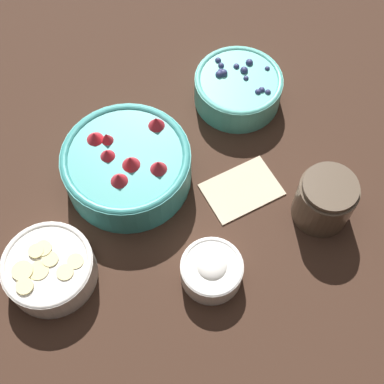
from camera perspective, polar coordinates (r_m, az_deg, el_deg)
ground_plane at (r=0.96m, az=-2.55°, el=1.14°), size 4.00×4.00×0.00m
bowl_strawberries at (r=0.93m, az=-6.95°, el=2.95°), size 0.22×0.22×0.09m
bowl_blueberries at (r=1.04m, az=4.93°, el=11.09°), size 0.17×0.17×0.07m
bowl_bananas at (r=0.88m, az=-14.99°, el=-7.88°), size 0.14×0.14×0.06m
bowl_cream at (r=0.86m, az=2.02°, el=-8.33°), size 0.10×0.10×0.05m
jar_chocolate at (r=0.92m, az=13.94°, el=-0.90°), size 0.10×0.10×0.09m
napkin at (r=0.95m, az=5.33°, el=0.31°), size 0.14×0.10×0.01m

